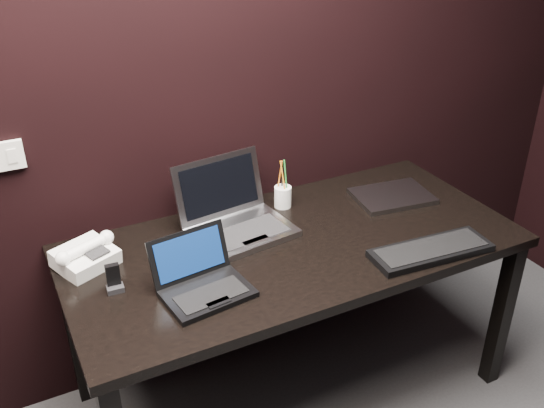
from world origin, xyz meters
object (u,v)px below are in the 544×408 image
pen_cup (283,196)px  desk (294,259)px  desk_phone (85,256)px  netbook (202,282)px  mobile_phone (114,281)px  silver_laptop (236,219)px  ext_keyboard (431,250)px  closed_laptop (392,196)px

pen_cup → desk: bearing=-109.2°
desk → desk_phone: desk_phone is taller
netbook → mobile_phone: size_ratio=3.22×
pen_cup → netbook: bearing=-142.1°
silver_laptop → pen_cup: silver_laptop is taller
silver_laptop → desk: bearing=-46.9°
silver_laptop → ext_keyboard: silver_laptop is taller
desk → netbook: bearing=-162.3°
desk → mobile_phone: bearing=179.4°
desk → silver_laptop: size_ratio=4.11×
silver_laptop → pen_cup: size_ratio=1.98×
netbook → closed_laptop: (0.96, 0.25, -0.03)m
ext_keyboard → mobile_phone: 1.12m
closed_laptop → desk_phone: bearing=176.5°
closed_laptop → desk_phone: desk_phone is taller
closed_laptop → desk_phone: (-1.27, 0.08, 0.03)m
netbook → ext_keyboard: (0.82, -0.17, -0.02)m
silver_laptop → mobile_phone: silver_laptop is taller
netbook → mobile_phone: netbook is taller
closed_laptop → pen_cup: bearing=161.2°
closed_laptop → pen_cup: pen_cup is taller
ext_keyboard → silver_laptop: bearing=140.0°
ext_keyboard → desk_phone: 1.23m
ext_keyboard → desk: bearing=143.3°
desk → desk_phone: bearing=165.4°
netbook → silver_laptop: silver_laptop is taller
desk_phone → pen_cup: bearing=5.1°
closed_laptop → desk: bearing=-168.2°
netbook → mobile_phone: 0.29m
silver_laptop → closed_laptop: size_ratio=1.19×
ext_keyboard → desk_phone: desk_phone is taller
netbook → ext_keyboard: netbook is taller
desk_phone → closed_laptop: bearing=-3.5°
silver_laptop → desk_phone: 0.57m
desk → silver_laptop: 0.27m
netbook → silver_laptop: (0.26, 0.31, 0.01)m
desk → ext_keyboard: ext_keyboard is taller
netbook → pen_cup: 0.65m
pen_cup → mobile_phone: bearing=-161.5°
mobile_phone → desk_phone: bearing=106.2°
desk → silver_laptop: bearing=133.1°
silver_laptop → pen_cup: (0.25, 0.09, -0.00)m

